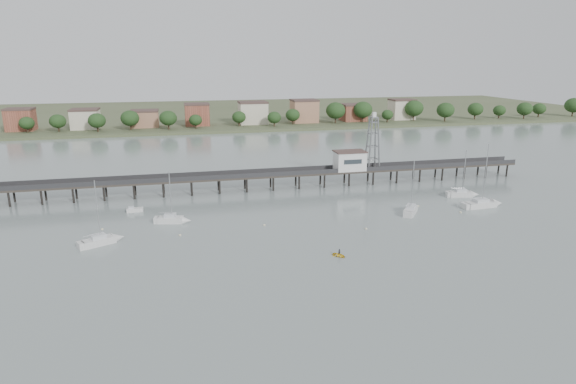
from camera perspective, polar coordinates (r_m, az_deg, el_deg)
name	(u,v)px	position (r m, az deg, el deg)	size (l,w,h in m)	color
ground_plane	(328,295)	(72.08, 4.80, -12.04)	(500.00, 500.00, 0.00)	gray
pier	(259,176)	(125.85, -3.48, 1.95)	(150.00, 5.00, 5.50)	#2D2823
pier_building	(350,160)	(131.56, 7.32, 3.73)	(8.40, 5.40, 5.30)	silver
lattice_tower	(373,143)	(133.12, 10.02, 5.70)	(3.20, 3.20, 15.50)	slate
sailboat_d	(486,204)	(121.24, 22.46, -1.31)	(9.86, 3.48, 15.86)	silver
sailboat_c	(411,209)	(111.59, 14.42, -1.99)	(6.38, 7.45, 12.69)	silver
sailboat_e	(465,194)	(128.02, 20.24, -0.22)	(7.79, 3.56, 12.48)	silver
sailboat_a	(105,240)	(96.39, -20.85, -5.34)	(7.94, 5.63, 12.90)	silver
sailboat_b	(175,220)	(103.79, -13.23, -3.23)	(7.24, 3.45, 11.65)	silver
white_tender	(134,210)	(113.68, -17.73, -2.04)	(3.62, 1.61, 1.39)	silver
yellow_dinghy	(339,256)	(85.18, 6.08, -7.57)	(1.81, 0.53, 2.54)	yellow
dinghy_occupant	(339,256)	(85.18, 6.08, -7.57)	(0.40, 1.11, 0.27)	black
mooring_buoys	(305,222)	(101.49, 2.01, -3.58)	(77.34, 12.42, 0.39)	beige
far_shore	(210,113)	(302.69, -9.20, 9.21)	(500.00, 170.00, 10.40)	#475133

